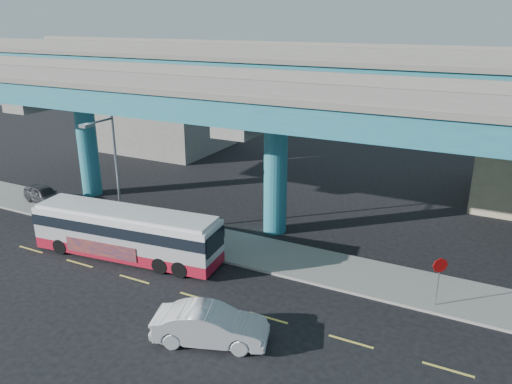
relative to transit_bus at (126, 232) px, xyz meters
The scene contains 10 objects.
ground 6.50m from the transit_bus, 15.38° to the right, with size 120.00×120.00×0.00m, color black.
sidewalk 7.34m from the transit_bus, 32.22° to the left, with size 70.00×4.00×0.15m, color gray.
lane_markings 6.58m from the transit_bus, 17.98° to the right, with size 58.00×0.12×0.01m.
viaduct 12.21m from the transit_bus, 50.75° to the left, with size 52.00×12.40×11.70m.
building_concrete 26.47m from the transit_bus, 121.95° to the left, with size 12.00×10.00×9.00m, color gray.
transit_bus is the anchor object (origin of this frame).
sedan 9.88m from the transit_bus, 28.71° to the right, with size 5.26×3.22×1.64m, color silver.
parked_car 12.01m from the transit_bus, 161.13° to the left, with size 4.13×2.34×1.33m, color #333338.
street_lamp 4.65m from the transit_bus, 144.39° to the left, with size 0.50×2.50×7.65m.
stop_sign 17.09m from the transit_bus, ahead, with size 0.62×0.48×2.52m.
Camera 1 is at (12.63, -18.45, 13.35)m, focal length 35.00 mm.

